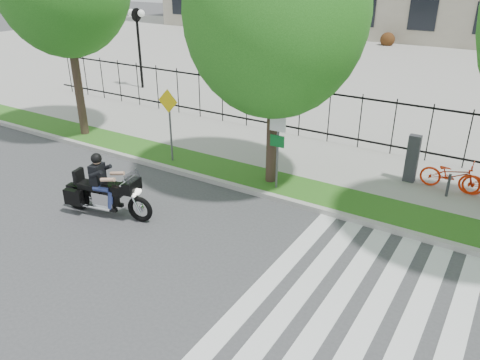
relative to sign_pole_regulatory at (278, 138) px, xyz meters
The scene contains 12 objects.
ground 4.90m from the sign_pole_regulatory, 93.11° to the right, with size 120.00×120.00×0.00m, color #3C3C3E.
curb 1.75m from the sign_pole_regulatory, 117.42° to the right, with size 60.00×0.20×0.15m, color #A6A49C.
grass_verge 1.72m from the sign_pole_regulatory, 123.80° to the left, with size 60.00×1.50×0.15m, color #205916.
sidewalk 3.33m from the sign_pole_regulatory, 94.95° to the left, with size 60.00×3.50×0.15m, color #9A9790.
plaza 20.49m from the sign_pole_regulatory, 90.70° to the left, with size 80.00×34.00×0.10m, color #9A9790.
crosswalk_stripes 6.70m from the sign_pole_regulatory, 45.01° to the right, with size 5.70×8.00×0.01m, color silver, non-canonical shape.
iron_fence 4.67m from the sign_pole_regulatory, 93.08° to the left, with size 30.00×0.06×2.00m, color black, non-canonical shape.
lamp_post_left 14.40m from the sign_pole_regulatory, 148.79° to the left, with size 1.06×0.70×4.25m.
street_tree_1 3.46m from the sign_pole_regulatory, 136.30° to the left, with size 5.07×5.07×7.93m.
sign_pole_regulatory is the anchor object (origin of this frame).
sign_pole_warning 4.04m from the sign_pole_regulatory, behind, with size 0.78×0.09×2.49m.
motorcycle_rider 5.05m from the sign_pole_regulatory, 131.53° to the right, with size 2.78×1.09×2.16m.
Camera 1 is at (6.08, -6.84, 6.33)m, focal length 35.00 mm.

